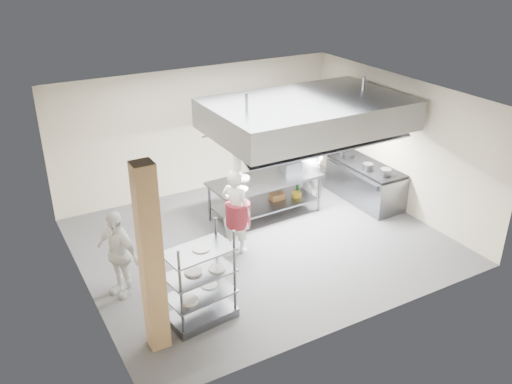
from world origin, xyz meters
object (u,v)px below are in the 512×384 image
chef_line (308,160)px  griddle (290,166)px  island (265,197)px  stockpot (368,167)px  chef_plating (118,253)px  cooking_range (365,184)px  chef_head (236,211)px  pass_rack (200,278)px

chef_line → griddle: size_ratio=4.53×
island → stockpot: bearing=-19.9°
chef_plating → stockpot: size_ratio=6.88×
chef_plating → cooking_range: bearing=71.3°
cooking_range → chef_head: 3.72m
griddle → stockpot: (1.54, -0.83, -0.04)m
island → chef_line: size_ratio=1.27×
island → pass_rack: (-2.73, -2.63, 0.35)m
pass_rack → stockpot: 5.32m
island → cooking_range: size_ratio=1.24×
pass_rack → chef_head: chef_head is taller
stockpot → chef_line: bearing=133.3°
island → chef_plating: bearing=-162.7°
chef_head → chef_plating: size_ratio=1.08×
chef_plating → chef_line: bearing=81.1°
griddle → stockpot: 1.75m
chef_line → stockpot: (0.95, -1.00, 0.00)m
stockpot → griddle: bearing=151.8°
island → chef_head: bearing=-143.9°
pass_rack → chef_head: size_ratio=0.93×
stockpot → island: bearing=162.2°
island → griddle: 0.90m
chef_line → stockpot: size_ratio=8.42×
cooking_range → chef_plating: size_ratio=1.25×
pass_rack → island: bearing=36.6°
pass_rack → stockpot: (4.97, 1.91, 0.18)m
pass_rack → chef_line: (4.02, 2.91, 0.18)m
chef_head → chef_line: size_ratio=0.88×
pass_rack → chef_line: chef_line is taller
island → griddle: (0.69, 0.11, 0.56)m
cooking_range → griddle: size_ratio=4.64×
island → chef_plating: size_ratio=1.56×
pass_rack → cooking_range: (5.16, 2.18, -0.38)m
chef_head → stockpot: (3.47, 0.25, 0.12)m
pass_rack → cooking_range: bearing=15.6°
pass_rack → chef_head: bearing=40.7°
pass_rack → stockpot: pass_rack is taller
griddle → stockpot: size_ratio=1.86×
chef_line → griddle: chef_line is taller
griddle → chef_line: bearing=13.6°
pass_rack → chef_plating: bearing=117.0°
stockpot → cooking_range: bearing=54.4°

